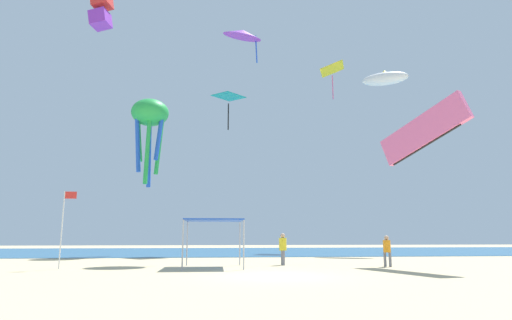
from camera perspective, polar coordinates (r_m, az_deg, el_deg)
ground at (r=17.32m, az=2.47°, el=-15.72°), size 110.00×110.00×0.10m
ocean_strip at (r=43.65m, az=-2.49°, el=-12.35°), size 110.00×23.96×0.03m
canopy_tent at (r=21.89m, az=-5.76°, el=-8.40°), size 2.95×3.23×2.41m
person_near_tent at (r=23.36m, az=17.44°, el=-11.42°), size 0.38×0.38×1.60m
person_leftmost at (r=23.53m, az=3.68°, el=-11.68°), size 0.41×0.46×1.73m
banner_flag at (r=22.72m, az=-24.76°, el=-7.69°), size 0.61×0.06×3.75m
kite_diamond_yellow at (r=49.09m, az=10.36°, el=11.91°), size 3.31×3.37×4.02m
kite_parafoil_pink at (r=24.73m, az=21.84°, el=3.64°), size 3.07×4.95×3.33m
kite_delta_purple at (r=32.33m, az=-1.82°, el=16.87°), size 3.90×3.90×2.74m
kite_box_red at (r=43.46m, az=-20.39°, el=18.65°), size 2.09×1.91×3.56m
kite_octopus_green at (r=37.19m, az=-14.28°, el=5.70°), size 4.22×4.22×7.49m
kite_diamond_teal at (r=39.10m, az=-3.77°, el=8.41°), size 3.33×3.32×3.31m
kite_inflatable_white at (r=42.90m, az=17.20°, el=10.57°), size 4.56×3.29×1.73m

